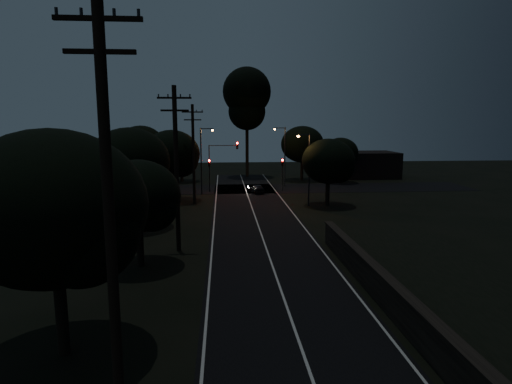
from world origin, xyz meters
TOP-DOWN VIEW (x-y plane):
  - ground at (0.00, 0.00)m, footprint 160.00×160.00m
  - road_surface at (0.00, 31.12)m, footprint 60.00×70.00m
  - retaining_wall at (7.74, 3.00)m, footprint 6.93×26.00m
  - utility_pole_near at (-6.00, -2.00)m, footprint 2.20×0.30m
  - utility_pole_mid at (-6.00, 15.00)m, footprint 2.20×0.30m
  - utility_pole_far at (-6.00, 32.00)m, footprint 2.20×0.30m
  - tree_left_a at (-8.76, 1.86)m, footprint 6.68×6.68m
  - tree_left_b at (-7.82, 11.90)m, footprint 5.10×5.10m
  - tree_left_c at (-10.27, 21.87)m, footprint 6.53×6.53m
  - tree_left_d at (-8.28, 33.87)m, footprint 6.19×6.19m
  - tree_far_nw at (-8.81, 49.89)m, footprint 5.31×5.31m
  - tree_far_w at (-13.77, 45.87)m, footprint 6.46×6.46m
  - tree_far_ne at (9.23, 49.87)m, footprint 6.42×6.42m
  - tree_far_e at (14.18, 46.90)m, footprint 5.12×5.12m
  - tree_right_a at (8.19, 29.89)m, footprint 5.51×5.51m
  - tall_pine at (1.00, 55.00)m, footprint 7.57×7.57m
  - building_left at (-20.00, 52.00)m, footprint 10.00×8.00m
  - building_right at (20.00, 53.00)m, footprint 9.00×7.00m
  - signal_left at (-4.60, 39.99)m, footprint 0.28×0.35m
  - signal_right at (4.60, 39.99)m, footprint 0.28×0.35m
  - signal_mast at (-2.91, 39.99)m, footprint 3.70×0.35m
  - streetlight_a at (-5.31, 38.00)m, footprint 1.66×0.26m
  - streetlight_b at (5.31, 44.00)m, footprint 1.66×0.26m
  - streetlight_c at (5.83, 30.00)m, footprint 1.46×0.26m
  - car at (1.22, 38.54)m, footprint 2.06×3.41m

SIDE VIEW (x-z plane):
  - ground at x=0.00m, z-range 0.00..0.00m
  - road_surface at x=0.00m, z-range 0.00..0.03m
  - car at x=1.22m, z-range 0.00..1.09m
  - retaining_wall at x=7.74m, z-range -0.18..1.42m
  - building_right at x=20.00m, z-range 0.00..4.00m
  - building_left at x=-20.00m, z-range 0.00..4.40m
  - signal_left at x=-4.60m, z-range 0.79..4.89m
  - signal_right at x=4.60m, z-range 0.79..4.89m
  - tree_far_e at x=14.18m, z-range 0.96..7.45m
  - tree_left_b at x=-7.82m, z-range 0.96..7.45m
  - signal_mast at x=-2.91m, z-range 1.21..7.46m
  - streetlight_c at x=5.83m, z-range 0.60..8.10m
  - tree_far_nw at x=-8.81m, z-range 0.99..7.72m
  - tree_right_a at x=8.19m, z-range 1.04..8.04m
  - streetlight_a at x=-5.31m, z-range 0.64..8.64m
  - streetlight_b at x=5.31m, z-range 0.64..8.64m
  - tree_left_d at x=-8.28m, z-range 1.16..9.01m
  - tree_far_ne at x=9.23m, z-range 1.19..9.32m
  - tree_left_c at x=-10.27m, z-range 1.21..9.46m
  - tree_far_w at x=-13.77m, z-range 1.23..9.46m
  - tree_left_a at x=-8.76m, z-range 1.24..9.70m
  - utility_pole_far at x=-6.00m, z-range 0.23..10.73m
  - utility_pole_mid at x=-6.00m, z-range 0.24..11.24m
  - utility_pole_near at x=-6.00m, z-range 0.25..12.25m
  - tall_pine at x=1.00m, z-range 3.81..21.02m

